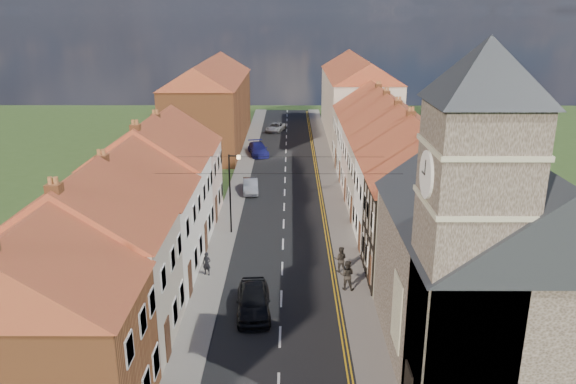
{
  "coord_description": "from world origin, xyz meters",
  "views": [
    {
      "loc": [
        0.51,
        -19.05,
        15.92
      ],
      "look_at": [
        0.35,
        19.36,
        3.5
      ],
      "focal_mm": 35.0,
      "sensor_mm": 36.0,
      "label": 1
    }
  ],
  "objects_px": {
    "pedestrian_right": "(347,275)",
    "car_mid": "(250,186)",
    "church": "(494,254)",
    "lamppost": "(231,189)",
    "car_near": "(253,300)",
    "pedestrian_right_b": "(340,259)",
    "car_far": "(258,149)",
    "pedestrian_left": "(207,264)",
    "car_distant": "(276,127)"
  },
  "relations": [
    {
      "from": "car_far",
      "to": "pedestrian_right_b",
      "type": "distance_m",
      "value": 31.49
    },
    {
      "from": "car_mid",
      "to": "pedestrian_left",
      "type": "xyz_separation_m",
      "value": [
        -1.56,
        -17.18,
        0.24
      ]
    },
    {
      "from": "car_distant",
      "to": "pedestrian_right",
      "type": "xyz_separation_m",
      "value": [
        5.37,
        -46.42,
        0.44
      ]
    },
    {
      "from": "lamppost",
      "to": "car_distant",
      "type": "xyz_separation_m",
      "value": [
        2.31,
        37.41,
        -2.93
      ]
    },
    {
      "from": "lamppost",
      "to": "pedestrian_right",
      "type": "relative_size",
      "value": 3.25
    },
    {
      "from": "church",
      "to": "car_distant",
      "type": "distance_m",
      "value": 55.41
    },
    {
      "from": "car_mid",
      "to": "pedestrian_left",
      "type": "bearing_deg",
      "value": -100.34
    },
    {
      "from": "car_mid",
      "to": "car_distant",
      "type": "distance_m",
      "value": 27.38
    },
    {
      "from": "pedestrian_right",
      "to": "car_mid",
      "type": "bearing_deg",
      "value": -57.48
    },
    {
      "from": "pedestrian_right",
      "to": "car_near",
      "type": "bearing_deg",
      "value": 37.97
    },
    {
      "from": "pedestrian_right_b",
      "to": "car_far",
      "type": "bearing_deg",
      "value": -69.71
    },
    {
      "from": "pedestrian_right_b",
      "to": "lamppost",
      "type": "bearing_deg",
      "value": -33.79
    },
    {
      "from": "pedestrian_right",
      "to": "church",
      "type": "bearing_deg",
      "value": 137.95
    },
    {
      "from": "car_near",
      "to": "car_mid",
      "type": "distance_m",
      "value": 21.73
    },
    {
      "from": "church",
      "to": "pedestrian_right_b",
      "type": "relative_size",
      "value": 9.0
    },
    {
      "from": "pedestrian_left",
      "to": "church",
      "type": "bearing_deg",
      "value": -16.4
    },
    {
      "from": "lamppost",
      "to": "pedestrian_right_b",
      "type": "relative_size",
      "value": 3.55
    },
    {
      "from": "pedestrian_right",
      "to": "pedestrian_right_b",
      "type": "relative_size",
      "value": 1.09
    },
    {
      "from": "car_distant",
      "to": "pedestrian_right_b",
      "type": "height_order",
      "value": "pedestrian_right_b"
    },
    {
      "from": "lamppost",
      "to": "car_far",
      "type": "bearing_deg",
      "value": 88.55
    },
    {
      "from": "car_distant",
      "to": "pedestrian_right_b",
      "type": "bearing_deg",
      "value": -68.5
    },
    {
      "from": "car_mid",
      "to": "church",
      "type": "bearing_deg",
      "value": -70.11
    },
    {
      "from": "pedestrian_right",
      "to": "car_far",
      "type": "bearing_deg",
      "value": -65.6
    },
    {
      "from": "church",
      "to": "car_mid",
      "type": "xyz_separation_m",
      "value": [
        -12.5,
        26.75,
        -5.25
      ]
    },
    {
      "from": "car_far",
      "to": "pedestrian_left",
      "type": "relative_size",
      "value": 3.25
    },
    {
      "from": "church",
      "to": "lamppost",
      "type": "xyz_separation_m",
      "value": [
        -13.17,
        16.68,
        -2.34
      ]
    },
    {
      "from": "car_mid",
      "to": "pedestrian_right_b",
      "type": "distance_m",
      "value": 18.05
    },
    {
      "from": "car_near",
      "to": "car_mid",
      "type": "xyz_separation_m",
      "value": [
        -1.64,
        21.67,
        -0.15
      ]
    },
    {
      "from": "lamppost",
      "to": "pedestrian_right",
      "type": "xyz_separation_m",
      "value": [
        7.69,
        -9.01,
        -2.49
      ]
    },
    {
      "from": "lamppost",
      "to": "pedestrian_right_b",
      "type": "height_order",
      "value": "lamppost"
    },
    {
      "from": "lamppost",
      "to": "pedestrian_right",
      "type": "distance_m",
      "value": 12.1
    },
    {
      "from": "car_near",
      "to": "pedestrian_right_b",
      "type": "height_order",
      "value": "pedestrian_right_b"
    },
    {
      "from": "lamppost",
      "to": "car_far",
      "type": "height_order",
      "value": "lamppost"
    },
    {
      "from": "pedestrian_right_b",
      "to": "car_mid",
      "type": "bearing_deg",
      "value": -60.1
    },
    {
      "from": "car_mid",
      "to": "pedestrian_right",
      "type": "height_order",
      "value": "pedestrian_right"
    },
    {
      "from": "car_far",
      "to": "car_distant",
      "type": "xyz_separation_m",
      "value": [
        1.7,
        13.31,
        -0.1
      ]
    },
    {
      "from": "car_mid",
      "to": "car_distant",
      "type": "bearing_deg",
      "value": 81.41
    },
    {
      "from": "car_far",
      "to": "car_distant",
      "type": "bearing_deg",
      "value": 70.88
    },
    {
      "from": "lamppost",
      "to": "car_near",
      "type": "bearing_deg",
      "value": -78.72
    },
    {
      "from": "lamppost",
      "to": "church",
      "type": "bearing_deg",
      "value": -51.7
    },
    {
      "from": "lamppost",
      "to": "car_near",
      "type": "height_order",
      "value": "lamppost"
    },
    {
      "from": "car_far",
      "to": "pedestrian_left",
      "type": "height_order",
      "value": "pedestrian_left"
    },
    {
      "from": "car_far",
      "to": "car_distant",
      "type": "distance_m",
      "value": 13.41
    },
    {
      "from": "car_distant",
      "to": "pedestrian_right",
      "type": "distance_m",
      "value": 46.73
    },
    {
      "from": "pedestrian_right",
      "to": "car_distant",
      "type": "bearing_deg",
      "value": -71.05
    },
    {
      "from": "car_far",
      "to": "pedestrian_left",
      "type": "distance_m",
      "value": 31.24
    },
    {
      "from": "car_distant",
      "to": "pedestrian_right",
      "type": "bearing_deg",
      "value": -68.63
    },
    {
      "from": "church",
      "to": "car_near",
      "type": "relative_size",
      "value": 3.33
    },
    {
      "from": "car_near",
      "to": "car_far",
      "type": "relative_size",
      "value": 0.94
    },
    {
      "from": "car_mid",
      "to": "pedestrian_right_b",
      "type": "relative_size",
      "value": 2.26
    }
  ]
}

